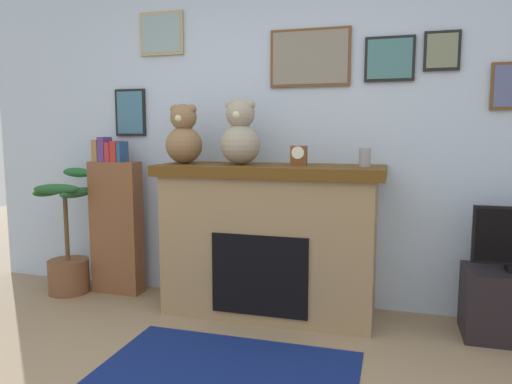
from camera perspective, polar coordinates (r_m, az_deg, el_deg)
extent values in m
cube|color=silver|center=(3.81, 2.05, 6.44)|extent=(5.20, 0.12, 2.60)
cube|color=brown|center=(3.72, 6.48, 15.70)|extent=(0.60, 0.02, 0.43)
cube|color=gray|center=(3.71, 6.45, 15.73)|extent=(0.56, 0.00, 0.39)
cube|color=black|center=(3.68, 21.40, 15.48)|extent=(0.24, 0.02, 0.27)
cube|color=slate|center=(3.66, 21.42, 15.51)|extent=(0.20, 0.00, 0.23)
cube|color=tan|center=(4.15, -11.26, 18.14)|extent=(0.38, 0.02, 0.34)
cube|color=#87A2AA|center=(4.14, -11.34, 18.16)|extent=(0.34, 0.00, 0.30)
cube|color=black|center=(4.22, -14.82, 9.18)|extent=(0.28, 0.02, 0.39)
cube|color=teal|center=(4.21, -14.89, 9.19)|extent=(0.24, 0.00, 0.35)
cube|color=black|center=(3.66, 15.72, 15.10)|extent=(0.35, 0.02, 0.32)
cube|color=#407578|center=(3.65, 15.72, 15.13)|extent=(0.31, 0.00, 0.28)
cube|color=#997B56|center=(3.56, 1.65, -6.35)|extent=(1.52, 0.57, 1.03)
cube|color=#5A3812|center=(3.47, 1.69, 2.60)|extent=(1.64, 0.63, 0.08)
cube|color=black|center=(3.33, 0.37, -10.00)|extent=(0.69, 0.02, 0.57)
cube|color=brown|center=(4.16, -16.36, -4.13)|extent=(0.42, 0.16, 1.11)
cube|color=#966C45|center=(4.17, -18.35, 4.74)|extent=(0.05, 0.13, 0.18)
cube|color=#553379|center=(4.14, -17.65, 4.90)|extent=(0.06, 0.13, 0.20)
cube|color=#AD2C36|center=(4.10, -16.98, 4.62)|extent=(0.04, 0.13, 0.16)
cube|color=red|center=(4.07, -16.32, 4.69)|extent=(0.06, 0.13, 0.17)
cube|color=#264D82|center=(4.05, -15.71, 4.67)|extent=(0.03, 0.13, 0.17)
cylinder|color=brown|center=(4.37, -21.53, -9.36)|extent=(0.33, 0.33, 0.28)
cylinder|color=brown|center=(4.27, -21.80, -3.51)|extent=(0.04, 0.04, 0.62)
ellipsoid|color=#245930|center=(4.14, -20.67, -0.07)|extent=(0.14, 0.37, 0.08)
ellipsoid|color=#205F2A|center=(4.30, -20.62, 2.21)|extent=(0.37, 0.20, 0.08)
ellipsoid|color=#266723|center=(4.33, -23.56, 0.08)|extent=(0.11, 0.36, 0.08)
ellipsoid|color=#22582B|center=(4.08, -22.80, 0.34)|extent=(0.37, 0.20, 0.08)
cube|color=navy|center=(2.87, -3.57, -20.71)|extent=(1.46, 0.92, 0.01)
cylinder|color=gray|center=(3.34, 12.92, 4.05)|extent=(0.08, 0.08, 0.13)
cube|color=brown|center=(3.40, 5.16, 4.35)|extent=(0.11, 0.08, 0.14)
cylinder|color=white|center=(3.36, 5.02, 4.71)|extent=(0.09, 0.01, 0.09)
sphere|color=olive|center=(3.67, -8.62, 5.57)|extent=(0.28, 0.28, 0.28)
sphere|color=olive|center=(3.67, -8.68, 8.84)|extent=(0.20, 0.20, 0.20)
sphere|color=olive|center=(3.70, -9.70, 9.74)|extent=(0.07, 0.07, 0.07)
sphere|color=olive|center=(3.64, -7.68, 9.82)|extent=(0.07, 0.07, 0.07)
sphere|color=beige|center=(3.60, -9.22, 8.71)|extent=(0.06, 0.06, 0.06)
sphere|color=gray|center=(3.50, -1.88, 5.72)|extent=(0.30, 0.30, 0.30)
sphere|color=gray|center=(3.51, -1.89, 9.35)|extent=(0.21, 0.21, 0.21)
sphere|color=gray|center=(3.53, -3.06, 10.36)|extent=(0.07, 0.07, 0.07)
sphere|color=gray|center=(3.49, -0.71, 10.41)|extent=(0.07, 0.07, 0.07)
sphere|color=beige|center=(3.43, -2.34, 9.22)|extent=(0.06, 0.06, 0.06)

